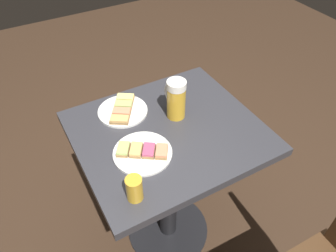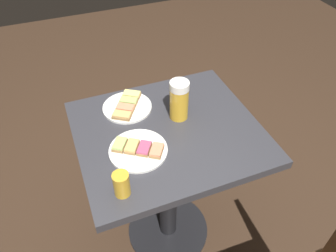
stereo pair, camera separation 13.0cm
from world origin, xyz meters
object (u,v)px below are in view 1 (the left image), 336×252
at_px(plate_far, 123,110).
at_px(plate_near, 143,152).
at_px(beer_mug, 176,99).
at_px(beer_glass_small, 134,189).

bearing_deg(plate_far, plate_near, -6.98).
height_order(beer_mug, beer_glass_small, beer_mug).
bearing_deg(plate_near, plate_far, 173.02).
bearing_deg(plate_near, beer_glass_small, -33.15).
xyz_separation_m(beer_mug, beer_glass_small, (0.29, -0.32, -0.04)).
distance_m(plate_far, beer_mug, 0.24).
relative_size(plate_near, beer_glass_small, 2.40).
height_order(plate_near, beer_mug, beer_mug).
bearing_deg(beer_mug, plate_near, -58.50).
relative_size(plate_far, beer_glass_small, 2.29).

